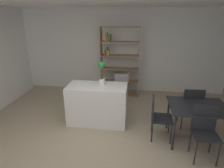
{
  "coord_description": "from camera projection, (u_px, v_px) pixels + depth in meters",
  "views": [
    {
      "loc": [
        0.7,
        -3.0,
        2.4
      ],
      "look_at": [
        0.27,
        0.28,
        1.23
      ],
      "focal_mm": 30.59,
      "sensor_mm": 36.0,
      "label": 1
    }
  ],
  "objects": [
    {
      "name": "back_partition",
      "position": [
        115.0,
        51.0,
        6.26
      ],
      "size": [
        7.2,
        0.06,
        2.66
      ],
      "primitive_type": "cube",
      "color": "white",
      "rests_on": "ground_plane"
    },
    {
      "name": "ground_plane",
      "position": [
        96.0,
        148.0,
        3.69
      ],
      "size": [
        9.91,
        9.91,
        0.0
      ],
      "primitive_type": "plane",
      "color": "tan"
    },
    {
      "name": "dining_chair_island_side",
      "position": [
        157.0,
        115.0,
        3.86
      ],
      "size": [
        0.45,
        0.48,
        0.87
      ],
      "rotation": [
        0.0,
        0.0,
        1.51
      ],
      "color": "#232328",
      "rests_on": "ground_plane"
    },
    {
      "name": "dining_table",
      "position": [
        198.0,
        110.0,
        3.7
      ],
      "size": [
        1.09,
        0.88,
        0.77
      ],
      "color": "#232328",
      "rests_on": "ground_plane"
    },
    {
      "name": "potted_plant_on_island",
      "position": [
        102.0,
        71.0,
        4.3
      ],
      "size": [
        0.15,
        0.15,
        0.53
      ],
      "color": "white",
      "rests_on": "kitchen_island"
    },
    {
      "name": "dining_chair_near",
      "position": [
        205.0,
        128.0,
        3.31
      ],
      "size": [
        0.43,
        0.41,
        0.97
      ],
      "rotation": [
        0.0,
        0.0,
        0.02
      ],
      "color": "#232328",
      "rests_on": "ground_plane"
    },
    {
      "name": "dining_chair_far",
      "position": [
        191.0,
        105.0,
        4.17
      ],
      "size": [
        0.44,
        0.44,
        0.97
      ],
      "rotation": [
        0.0,
        0.0,
        3.18
      ],
      "color": "#232328",
      "rests_on": "ground_plane"
    },
    {
      "name": "kitchen_island",
      "position": [
        98.0,
        104.0,
        4.47
      ],
      "size": [
        1.35,
        0.69,
        0.92
      ],
      "primitive_type": "cube",
      "color": "white",
      "rests_on": "ground_plane"
    },
    {
      "name": "open_bookshelf",
      "position": [
        118.0,
        67.0,
        5.98
      ],
      "size": [
        1.19,
        0.35,
        2.12
      ],
      "color": "#997551",
      "rests_on": "ground_plane"
    }
  ]
}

